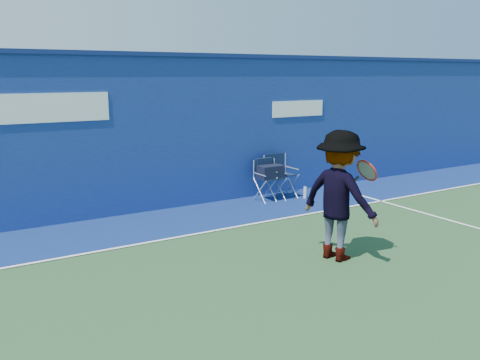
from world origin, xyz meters
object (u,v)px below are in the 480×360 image
directors_chair_right (280,184)px  tennis_player (339,196)px  directors_chair_left (270,183)px  water_bottle (305,193)px

directors_chair_right → tennis_player: size_ratio=0.50×
directors_chair_left → water_bottle: 0.84m
directors_chair_left → tennis_player: 3.64m
water_bottle → directors_chair_right: bearing=141.4°
water_bottle → tennis_player: (-1.88, -3.14, 0.82)m
tennis_player → water_bottle: bearing=59.2°
water_bottle → tennis_player: bearing=-120.8°
directors_chair_right → water_bottle: 0.56m
directors_chair_right → tennis_player: (-1.46, -3.48, 0.65)m
directors_chair_left → tennis_player: (-1.13, -3.42, 0.57)m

